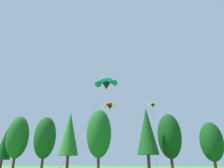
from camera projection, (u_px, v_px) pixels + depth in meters
treeline_tree_b at (4, 145)px, 53.06m from camera, size 3.79×3.79×9.97m
treeline_tree_c at (18, 137)px, 52.06m from camera, size 5.36×5.36×13.17m
treeline_tree_d at (45, 137)px, 51.41m from camera, size 5.28×5.28×12.91m
treeline_tree_e at (69, 133)px, 47.93m from camera, size 4.50×4.50×13.19m
treeline_tree_f at (99, 133)px, 45.35m from camera, size 5.37×5.37×13.21m
treeline_tree_g at (147, 131)px, 44.08m from camera, size 4.53×4.53×13.32m
treeline_tree_h at (169, 136)px, 45.80m from camera, size 5.14×5.14×12.36m
treeline_tree_i at (212, 142)px, 41.58m from camera, size 4.44×4.44×9.78m
parafoil_kite_high_teal at (106, 83)px, 33.64m from camera, size 5.31×9.58×13.91m
parafoil_kite_mid_lime_white at (153, 105)px, 39.24m from camera, size 2.20×14.47×11.15m
parafoil_kite_far_red_yellow at (110, 106)px, 40.52m from camera, size 3.79×17.63×11.88m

